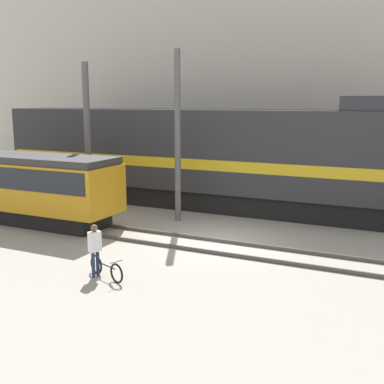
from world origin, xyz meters
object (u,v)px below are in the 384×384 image
at_px(person, 95,245).
at_px(utility_pole_center, 178,137).
at_px(bicycle, 106,269).
at_px(streetcar, 19,183).
at_px(freight_locomotive, 192,156).
at_px(utility_pole_left, 88,138).

distance_m(person, utility_pole_center, 7.94).
xyz_separation_m(bicycle, utility_pole_center, (-1.35, 7.38, 3.43)).
bearing_deg(streetcar, freight_locomotive, 48.05).
xyz_separation_m(freight_locomotive, person, (1.72, -10.48, -1.57)).
height_order(freight_locomotive, person, freight_locomotive).
distance_m(streetcar, utility_pole_left, 3.88).
bearing_deg(freight_locomotive, bicycle, -78.60).
bearing_deg(freight_locomotive, utility_pole_center, -76.16).
bearing_deg(bicycle, utility_pole_left, 130.15).
bearing_deg(utility_pole_center, utility_pole_left, 180.00).
bearing_deg(utility_pole_left, bicycle, -49.85).
distance_m(bicycle, person, 0.79).
xyz_separation_m(streetcar, utility_pole_left, (1.45, 3.09, 1.84)).
bearing_deg(bicycle, streetcar, 150.81).
height_order(bicycle, person, person).
bearing_deg(streetcar, utility_pole_left, 64.90).
bearing_deg(streetcar, utility_pole_center, 26.07).
bearing_deg(person, freight_locomotive, 99.34).
bearing_deg(utility_pole_left, streetcar, -115.10).
distance_m(utility_pole_left, utility_pole_center, 4.88).
xyz_separation_m(streetcar, utility_pole_center, (6.32, 3.09, 2.02)).
bearing_deg(freight_locomotive, person, -80.66).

